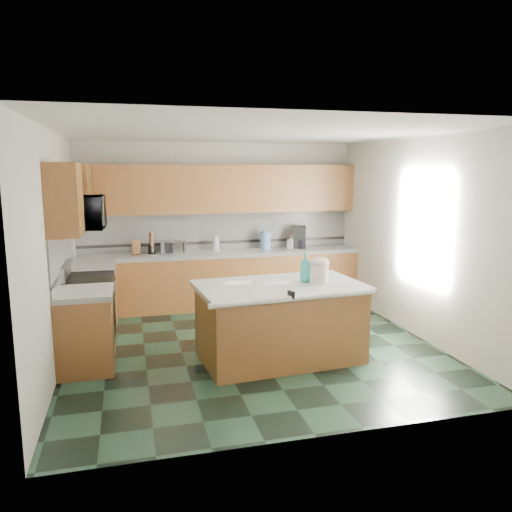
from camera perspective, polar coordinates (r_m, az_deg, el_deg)
name	(u,v)px	position (r m, az deg, el deg)	size (l,w,h in m)	color
floor	(252,346)	(6.56, -0.51, -10.26)	(4.60, 4.60, 0.00)	black
ceiling	(251,132)	(6.17, -0.55, 13.99)	(4.60, 4.60, 0.00)	white
wall_back	(218,224)	(8.47, -4.33, 3.70)	(4.60, 0.04, 2.70)	silver
wall_front	(321,284)	(4.05, 7.45, -3.15)	(4.60, 0.04, 2.70)	silver
wall_left	(53,250)	(6.10, -22.19, 0.59)	(0.04, 4.60, 2.70)	silver
wall_right	(416,237)	(7.14, 17.86, 2.10)	(0.04, 4.60, 2.70)	silver
back_base_cab	(222,281)	(8.31, -3.86, -2.84)	(4.60, 0.60, 0.86)	#3D260C
back_countertop	(222,254)	(8.23, -3.90, 0.28)	(4.60, 0.64, 0.06)	white
back_upper_cab	(220,189)	(8.25, -4.16, 7.64)	(4.60, 0.33, 0.78)	#3D260C
back_backsplash	(219,231)	(8.46, -4.29, 2.90)	(4.60, 0.02, 0.63)	silver
back_accent_band	(219,242)	(8.48, -4.26, 1.59)	(4.60, 0.01, 0.05)	black
left_base_cab_rear	(94,299)	(7.51, -18.04, -4.71)	(0.60, 0.82, 0.86)	#3D260C
left_counter_rear	(92,268)	(7.41, -18.23, -1.26)	(0.64, 0.82, 0.06)	white
left_base_cab_front	(86,333)	(6.04, -18.88, -8.28)	(0.60, 0.72, 0.86)	#3D260C
left_counter_front	(83,293)	(5.92, -19.12, -4.04)	(0.64, 0.72, 0.06)	white
left_backsplash	(62,253)	(6.65, -21.25, 0.36)	(0.02, 2.30, 0.63)	silver
left_accent_band	(64,268)	(6.68, -21.09, -1.29)	(0.01, 2.30, 0.05)	black
left_upper_cab_rear	(78,192)	(7.43, -19.65, 6.86)	(0.33, 1.09, 0.78)	#3D260C
left_upper_cab_front	(64,199)	(5.78, -21.05, 6.08)	(0.33, 0.72, 0.78)	#3D260C
range_body	(90,314)	(6.74, -18.43, -6.28)	(0.60, 0.76, 0.88)	#B7B7BC
range_oven_door	(114,315)	(6.74, -15.94, -6.51)	(0.02, 0.68, 0.55)	black
range_cooktop	(88,279)	(6.63, -18.64, -2.46)	(0.62, 0.78, 0.04)	black
range_handle	(115,286)	(6.64, -15.83, -3.35)	(0.02, 0.02, 0.66)	#B7B7BC
range_backguard	(66,270)	(6.64, -20.94, -1.53)	(0.06, 0.76, 0.18)	#B7B7BC
microwave	(84,213)	(6.52, -19.05, 4.72)	(0.73, 0.50, 0.41)	#B7B7BC
island_base	(280,324)	(6.03, 2.74, -7.78)	(1.83, 1.05, 0.86)	#3D260C
island_top	(280,287)	(5.91, 2.77, -3.52)	(1.93, 1.15, 0.06)	white
island_bullnose	(296,299)	(5.38, 4.60, -4.89)	(0.06, 0.06, 1.93)	white
treat_jar	(320,274)	(5.97, 7.28, -2.10)	(0.20, 0.20, 0.21)	beige
treat_jar_lid	(320,263)	(5.94, 7.31, -0.77)	(0.22, 0.22, 0.14)	beige
treat_jar_knob	(320,259)	(5.93, 7.32, -0.32)	(0.03, 0.03, 0.07)	tan
treat_jar_knob_end_l	(317,259)	(5.92, 6.99, -0.33)	(0.04, 0.04, 0.04)	tan
treat_jar_knob_end_r	(323,259)	(5.95, 7.65, -0.30)	(0.04, 0.04, 0.04)	tan
soap_bottle_island	(305,268)	(6.01, 5.66, -1.34)	(0.13, 0.13, 0.35)	teal
paper_sheet_a	(277,283)	(5.94, 2.38, -3.12)	(0.30, 0.23, 0.00)	white
paper_sheet_b	(238,283)	(5.96, -2.04, -3.08)	(0.32, 0.24, 0.00)	white
clamp_body	(291,295)	(5.37, 4.04, -4.46)	(0.03, 0.10, 0.09)	black
clamp_handle	(293,298)	(5.32, 4.24, -4.82)	(0.02, 0.02, 0.07)	black
knife_block	(136,248)	(8.12, -13.53, 0.94)	(0.13, 0.10, 0.23)	#472814
utensil_crock	(152,250)	(8.16, -11.83, 0.73)	(0.11, 0.11, 0.14)	black
utensil_bundle	(151,239)	(8.14, -11.87, 1.94)	(0.07, 0.07, 0.21)	#472814
toaster_oven	(174,247)	(8.15, -9.38, 1.02)	(0.35, 0.24, 0.20)	#B7B7BC
toaster_oven_door	(174,248)	(8.04, -9.31, 0.90)	(0.31, 0.01, 0.16)	black
paper_towel	(216,244)	(8.28, -4.60, 1.40)	(0.11, 0.11, 0.24)	white
paper_towel_base	(216,251)	(8.30, -4.59, 0.63)	(0.16, 0.16, 0.01)	#B7B7BC
water_jug	(266,241)	(8.43, 1.11, 1.75)	(0.18, 0.18, 0.29)	#5C8BC8
water_jug_neck	(266,231)	(8.41, 1.11, 2.88)	(0.08, 0.08, 0.04)	#5C8BC8
coffee_maker	(299,237)	(8.62, 4.97, 2.17)	(0.22, 0.24, 0.37)	black
coffee_carafe	(300,244)	(8.59, 5.08, 1.40)	(0.15, 0.15, 0.15)	black
soap_bottle_back	(291,242)	(8.55, 4.04, 1.64)	(0.10, 0.11, 0.23)	white
soap_back_cap	(291,234)	(8.54, 4.05, 2.51)	(0.02, 0.02, 0.03)	red
window_light_proxy	(423,228)	(6.94, 18.59, 3.10)	(0.02, 1.40, 1.10)	white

